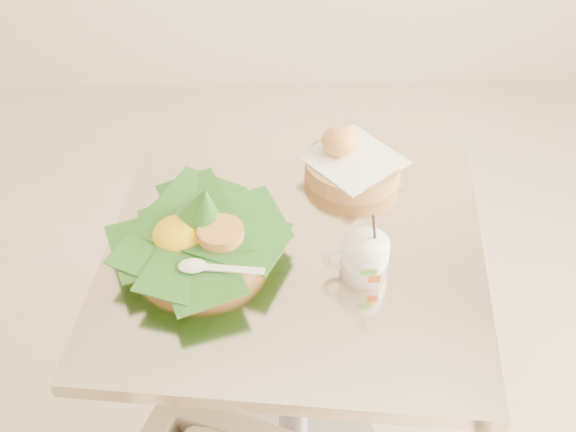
{
  "coord_description": "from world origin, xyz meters",
  "views": [
    {
      "loc": [
        0.15,
        -0.98,
        1.68
      ],
      "look_at": [
        0.18,
        -0.01,
        0.82
      ],
      "focal_mm": 45.0,
      "sensor_mm": 36.0,
      "label": 1
    }
  ],
  "objects_px": {
    "cafe_table": "(294,321)",
    "coffee_mug": "(363,257)",
    "rice_basket": "(199,233)",
    "bread_basket": "(351,162)"
  },
  "relations": [
    {
      "from": "cafe_table",
      "to": "coffee_mug",
      "type": "xyz_separation_m",
      "value": [
        0.12,
        -0.07,
        0.26
      ]
    },
    {
      "from": "cafe_table",
      "to": "coffee_mug",
      "type": "relative_size",
      "value": 5.32
    },
    {
      "from": "cafe_table",
      "to": "coffee_mug",
      "type": "height_order",
      "value": "coffee_mug"
    },
    {
      "from": "coffee_mug",
      "to": "rice_basket",
      "type": "bearing_deg",
      "value": 167.55
    },
    {
      "from": "bread_basket",
      "to": "coffee_mug",
      "type": "bearing_deg",
      "value": -90.77
    },
    {
      "from": "rice_basket",
      "to": "cafe_table",
      "type": "bearing_deg",
      "value": 3.3
    },
    {
      "from": "cafe_table",
      "to": "rice_basket",
      "type": "relative_size",
      "value": 2.46
    },
    {
      "from": "bread_basket",
      "to": "cafe_table",
      "type": "bearing_deg",
      "value": -119.99
    },
    {
      "from": "bread_basket",
      "to": "coffee_mug",
      "type": "height_order",
      "value": "coffee_mug"
    },
    {
      "from": "bread_basket",
      "to": "coffee_mug",
      "type": "relative_size",
      "value": 1.63
    }
  ]
}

